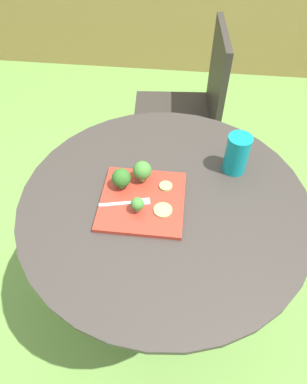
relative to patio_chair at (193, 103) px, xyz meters
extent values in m
plane|color=#669342|center=(-0.08, -0.87, -0.53)|extent=(12.00, 12.00, 0.00)
cylinder|color=#38332D|center=(-0.08, -0.87, 0.22)|extent=(0.90, 0.90, 0.02)
cylinder|color=#38332D|center=(-0.08, -0.87, -0.14)|extent=(0.06, 0.06, 0.69)
cylinder|color=#38332D|center=(-0.08, -0.87, -0.51)|extent=(0.44, 0.44, 0.04)
cube|color=#332D28|center=(-0.09, -0.01, -0.09)|extent=(0.47, 0.47, 0.03)
cube|color=#332D28|center=(0.11, 0.01, 0.15)|extent=(0.06, 0.42, 0.45)
cylinder|color=#332D28|center=(-0.28, 0.16, -0.31)|extent=(0.02, 0.02, 0.43)
cylinder|color=#332D28|center=(-0.26, -0.20, -0.31)|extent=(0.02, 0.02, 0.43)
cylinder|color=#332D28|center=(0.07, 0.19, -0.31)|extent=(0.02, 0.02, 0.43)
cylinder|color=#332D28|center=(0.10, -0.17, -0.31)|extent=(0.02, 0.02, 0.43)
cube|color=#AD3323|center=(-0.14, -0.89, 0.23)|extent=(0.26, 0.26, 0.01)
cylinder|color=#0F8C93|center=(0.14, -0.71, 0.29)|extent=(0.08, 0.08, 0.14)
cylinder|color=#0D777D|center=(0.14, -0.71, 0.27)|extent=(0.07, 0.07, 0.09)
cube|color=silver|center=(-0.21, -0.92, 0.24)|extent=(0.11, 0.03, 0.00)
cube|color=silver|center=(-0.14, -0.90, 0.24)|extent=(0.05, 0.03, 0.00)
cylinder|color=#99B770|center=(-0.21, -0.84, 0.25)|extent=(0.02, 0.02, 0.01)
sphere|color=#2D6623|center=(-0.21, -0.84, 0.28)|extent=(0.06, 0.06, 0.06)
cylinder|color=#99B770|center=(-0.15, -0.81, 0.25)|extent=(0.02, 0.02, 0.02)
sphere|color=#427F33|center=(-0.15, -0.81, 0.28)|extent=(0.06, 0.06, 0.06)
cylinder|color=#99B770|center=(-0.15, -0.93, 0.25)|extent=(0.01, 0.01, 0.01)
sphere|color=#427F33|center=(-0.15, -0.93, 0.27)|extent=(0.04, 0.04, 0.04)
cylinder|color=#8EB766|center=(-0.07, -0.92, 0.24)|extent=(0.06, 0.06, 0.01)
cylinder|color=#8EB766|center=(-0.08, -0.83, 0.24)|extent=(0.04, 0.04, 0.01)
camera|label=1|loc=(-0.03, -1.55, 1.04)|focal=32.00mm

